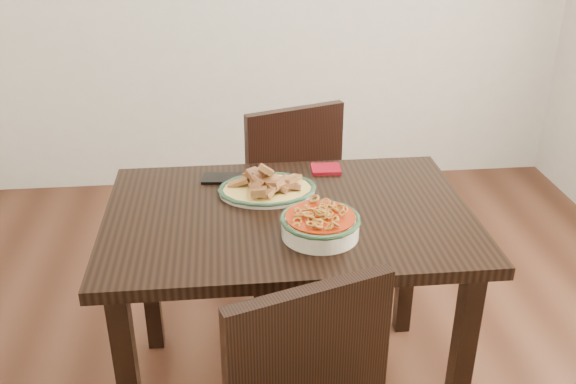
{
  "coord_description": "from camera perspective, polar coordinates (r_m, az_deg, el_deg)",
  "views": [
    {
      "loc": [
        -0.24,
        -1.89,
        1.72
      ],
      "look_at": [
        -0.06,
        -0.08,
        0.81
      ],
      "focal_mm": 40.0,
      "sensor_mm": 36.0,
      "label": 1
    }
  ],
  "objects": [
    {
      "name": "fish_plate",
      "position": [
        2.15,
        -1.87,
        0.99
      ],
      "size": [
        0.32,
        0.25,
        0.11
      ],
      "color": "beige",
      "rests_on": "dining_table"
    },
    {
      "name": "floor",
      "position": [
        2.57,
        1.21,
        -15.56
      ],
      "size": [
        3.5,
        3.5,
        0.0
      ],
      "primitive_type": "plane",
      "color": "#3C1F13",
      "rests_on": "ground"
    },
    {
      "name": "smartphone",
      "position": [
        2.27,
        -5.64,
        1.22
      ],
      "size": [
        0.17,
        0.1,
        0.01
      ],
      "primitive_type": "cube",
      "rotation": [
        0.0,
        0.0,
        -0.11
      ],
      "color": "black",
      "rests_on": "dining_table"
    },
    {
      "name": "dining_table",
      "position": [
        2.1,
        0.06,
        -4.21
      ],
      "size": [
        1.17,
        0.78,
        0.75
      ],
      "color": "black",
      "rests_on": "ground"
    },
    {
      "name": "noodle_bowl",
      "position": [
        1.9,
        2.89,
        -2.73
      ],
      "size": [
        0.24,
        0.24,
        0.08
      ],
      "color": "#F0E8CB",
      "rests_on": "dining_table"
    },
    {
      "name": "napkin",
      "position": [
        2.33,
        3.39,
        2.07
      ],
      "size": [
        0.11,
        0.09,
        0.01
      ],
      "primitive_type": "cube",
      "rotation": [
        0.0,
        0.0,
        -0.04
      ],
      "color": "maroon",
      "rests_on": "dining_table"
    },
    {
      "name": "chair_far",
      "position": [
        2.78,
        -0.36,
        0.49
      ],
      "size": [
        0.53,
        0.53,
        0.89
      ],
      "rotation": [
        0.0,
        0.0,
        3.47
      ],
      "color": "black",
      "rests_on": "ground"
    }
  ]
}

